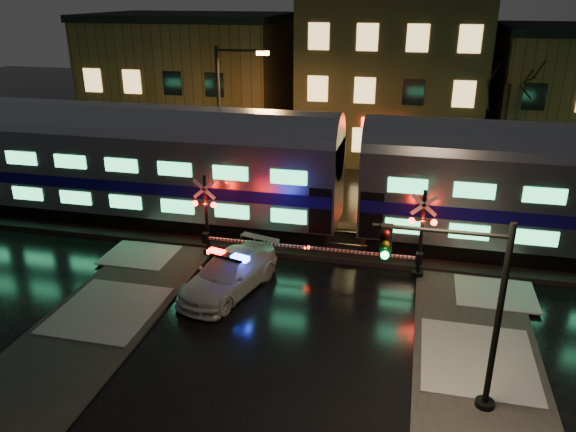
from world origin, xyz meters
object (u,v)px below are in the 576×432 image
object	(u,v)px
crossing_signal_right	(411,243)
crossing_signal_left	(214,225)
police_car	(229,274)
streetlight	(225,116)
traffic_light	(463,313)

from	to	relation	value
crossing_signal_right	crossing_signal_left	world-z (taller)	crossing_signal_right
police_car	crossing_signal_right	size ratio (longest dim) A/B	1.01
crossing_signal_right	crossing_signal_left	bearing A→B (deg)	-179.99
police_car	streetlight	world-z (taller)	streetlight
crossing_signal_right	traffic_light	world-z (taller)	traffic_light
traffic_light	streetlight	world-z (taller)	streetlight
streetlight	traffic_light	bearing A→B (deg)	-50.99
traffic_light	crossing_signal_left	bearing A→B (deg)	147.73
crossing_signal_left	traffic_light	world-z (taller)	traffic_light
traffic_light	streetlight	size ratio (longest dim) A/B	0.68
crossing_signal_right	traffic_light	distance (m)	7.82
crossing_signal_right	traffic_light	size ratio (longest dim) A/B	0.94
crossing_signal_right	crossing_signal_left	size ratio (longest dim) A/B	1.02
crossing_signal_left	streetlight	world-z (taller)	streetlight
crossing_signal_right	streetlight	distance (m)	12.55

